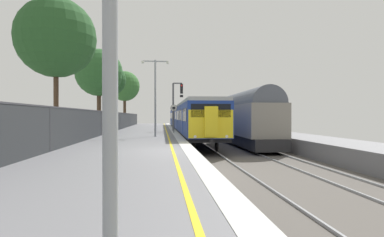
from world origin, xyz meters
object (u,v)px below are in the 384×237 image
platform_lamp_mid (155,91)px  background_tree_right (124,87)px  background_tree_centre (56,40)px  background_tree_back (111,81)px  speed_limit_sign (174,115)px  background_tree_left (100,74)px  freight_train_adjacent_track (231,117)px  commuter_train_at_platform (187,118)px  signal_gantry (176,101)px

platform_lamp_mid → background_tree_right: (-5.21, 27.07, 2.65)m
background_tree_centre → background_tree_back: (0.54, 18.51, -0.49)m
speed_limit_sign → background_tree_right: 23.42m
platform_lamp_mid → background_tree_centre: (-5.82, -3.87, 2.75)m
background_tree_left → background_tree_back: size_ratio=1.09×
freight_train_adjacent_track → platform_lamp_mid: size_ratio=4.62×
commuter_train_at_platform → signal_gantry: size_ratio=8.08×
platform_lamp_mid → background_tree_back: background_tree_back is taller
signal_gantry → platform_lamp_mid: 9.71m
background_tree_left → background_tree_back: 5.67m
signal_gantry → background_tree_centre: background_tree_centre is taller
background_tree_centre → background_tree_right: background_tree_centre is taller
signal_gantry → platform_lamp_mid: platform_lamp_mid is taller
freight_train_adjacent_track → background_tree_back: bearing=154.5°
background_tree_centre → background_tree_right: (0.61, 30.94, -0.10)m
signal_gantry → background_tree_back: (-7.20, 5.12, 2.49)m
background_tree_right → platform_lamp_mid: bearing=-79.1°
commuter_train_at_platform → speed_limit_sign: 9.84m
background_tree_back → signal_gantry: bearing=-35.4°
commuter_train_at_platform → background_tree_left: 11.47m
commuter_train_at_platform → background_tree_right: 15.75m
freight_train_adjacent_track → background_tree_right: size_ratio=3.10×
platform_lamp_mid → background_tree_left: size_ratio=0.69×
signal_gantry → background_tree_left: bearing=-175.8°
speed_limit_sign → background_tree_back: background_tree_back is taller
commuter_train_at_platform → platform_lamp_mid: 15.24m
freight_train_adjacent_track → background_tree_centre: bearing=-136.7°
freight_train_adjacent_track → platform_lamp_mid: bearing=-130.7°
background_tree_right → speed_limit_sign: bearing=-73.0°
freight_train_adjacent_track → background_tree_back: size_ratio=3.50×
speed_limit_sign → background_tree_centre: bearing=-129.5°
background_tree_left → background_tree_right: bearing=88.9°
background_tree_centre → background_tree_right: 30.95m
background_tree_left → background_tree_back: (0.25, 5.67, -0.06)m
commuter_train_at_platform → background_tree_back: bearing=-179.4°
commuter_train_at_platform → signal_gantry: signal_gantry is taller
background_tree_centre → background_tree_right: size_ratio=1.02×
platform_lamp_mid → background_tree_back: size_ratio=0.76×
background_tree_centre → background_tree_back: bearing=88.3°
commuter_train_at_platform → background_tree_centre: 21.29m
commuter_train_at_platform → background_tree_left: bearing=-147.2°
speed_limit_sign → platform_lamp_mid: (-1.53, -5.06, 1.69)m
platform_lamp_mid → background_tree_left: background_tree_left is taller
signal_gantry → speed_limit_sign: 4.70m
background_tree_centre → background_tree_right: bearing=88.9°
background_tree_centre → background_tree_back: 18.52m
speed_limit_sign → background_tree_left: size_ratio=0.31×
freight_train_adjacent_track → background_tree_left: bearing=178.3°
background_tree_left → background_tree_right: (0.33, 18.10, 0.33)m
commuter_train_at_platform → background_tree_centre: size_ratio=4.65×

